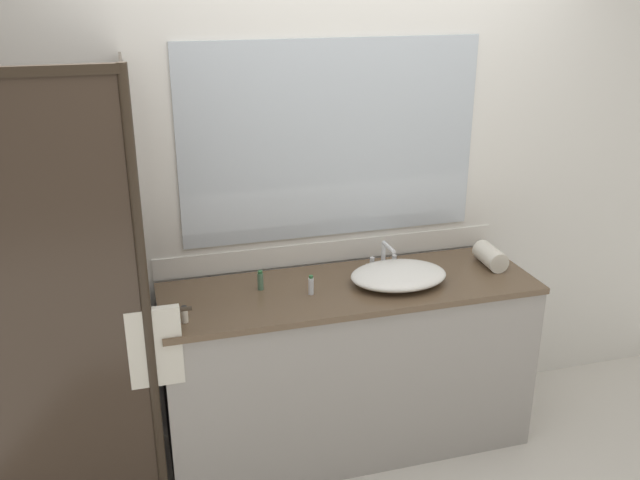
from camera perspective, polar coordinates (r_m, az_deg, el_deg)
The scene contains 10 objects.
ground_plane at distance 3.76m, azimuth 2.29°, elevation -16.33°, with size 8.00×8.00×0.00m, color silver.
wall_back_with_mirror at distance 3.46m, azimuth 0.81°, elevation 4.62°, with size 4.40×0.06×2.60m.
vanity_cabinet at distance 3.52m, azimuth 2.34°, elevation -10.40°, with size 1.80×0.58×0.90m.
shower_enclosure at distance 2.95m, azimuth -20.51°, elevation -5.81°, with size 1.20×0.59×2.00m.
sink_basin at distance 3.33m, azimuth 6.51°, elevation -2.91°, with size 0.47×0.35×0.08m, color white.
faucet at distance 3.49m, azimuth 5.32°, elevation -1.56°, with size 0.17×0.16×0.14m.
amenity_bottle_conditioner at distance 3.01m, azimuth -11.13°, elevation -6.07°, with size 0.03×0.03×0.07m.
amenity_bottle_shampoo at distance 3.19m, azimuth -0.75°, elevation -3.76°, with size 0.02×0.02×0.09m.
amenity_bottle_lotion at distance 3.25m, azimuth -4.95°, elevation -3.36°, with size 0.03×0.03×0.10m.
rolled_towel_near_edge at distance 3.60m, azimuth 13.89°, elevation -1.32°, with size 0.10×0.10×0.21m, color silver.
Camera 1 is at (-0.97, -2.83, 2.28)m, focal length 38.74 mm.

